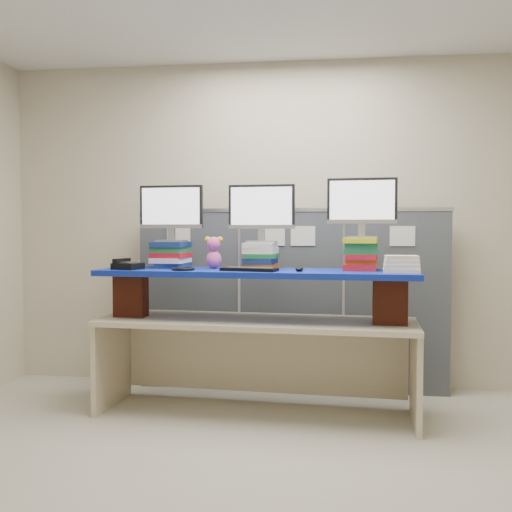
# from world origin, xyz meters

# --- Properties ---
(room) EXTENTS (5.00, 4.00, 2.80)m
(room) POSITION_xyz_m (0.00, 0.00, 1.40)
(room) COLOR beige
(room) RESTS_ON ground
(cubicle_partition) EXTENTS (2.60, 0.06, 1.53)m
(cubicle_partition) POSITION_xyz_m (-0.00, 1.78, 0.77)
(cubicle_partition) COLOR #41474D
(cubicle_partition) RESTS_ON ground
(desk) EXTENTS (2.34, 0.83, 0.70)m
(desk) POSITION_xyz_m (-0.21, 1.14, 0.56)
(desk) COLOR beige
(desk) RESTS_ON ground
(brick_pier_left) EXTENTS (0.24, 0.14, 0.32)m
(brick_pier_left) POSITION_xyz_m (-1.16, 1.15, 0.86)
(brick_pier_left) COLOR maroon
(brick_pier_left) RESTS_ON desk
(brick_pier_right) EXTENTS (0.24, 0.14, 0.32)m
(brick_pier_right) POSITION_xyz_m (0.73, 1.02, 0.86)
(brick_pier_right) COLOR maroon
(brick_pier_right) RESTS_ON desk
(blue_board) EXTENTS (2.33, 0.73, 0.04)m
(blue_board) POSITION_xyz_m (-0.21, 1.14, 1.04)
(blue_board) COLOR navy
(blue_board) RESTS_ON brick_pier_left
(book_stack_left) EXTENTS (0.27, 0.32, 0.20)m
(book_stack_left) POSITION_xyz_m (-0.89, 1.31, 1.16)
(book_stack_left) COLOR navy
(book_stack_left) RESTS_ON blue_board
(book_stack_center) EXTENTS (0.26, 0.32, 0.19)m
(book_stack_center) POSITION_xyz_m (-0.19, 1.26, 1.16)
(book_stack_center) COLOR #BC5111
(book_stack_center) RESTS_ON blue_board
(book_stack_right) EXTENTS (0.27, 0.32, 0.23)m
(book_stack_right) POSITION_xyz_m (0.54, 1.21, 1.18)
(book_stack_right) COLOR red
(book_stack_right) RESTS_ON blue_board
(monitor_left) EXTENTS (0.50, 0.15, 0.43)m
(monitor_left) POSITION_xyz_m (-0.89, 1.30, 1.50)
(monitor_left) COLOR #9A999E
(monitor_left) RESTS_ON book_stack_left
(monitor_center) EXTENTS (0.50, 0.15, 0.43)m
(monitor_center) POSITION_xyz_m (-0.19, 1.25, 1.50)
(monitor_center) COLOR #9A999E
(monitor_center) RESTS_ON book_stack_center
(monitor_right) EXTENTS (0.50, 0.15, 0.43)m
(monitor_right) POSITION_xyz_m (0.54, 1.20, 1.53)
(monitor_right) COLOR #9A999E
(monitor_right) RESTS_ON book_stack_right
(keyboard) EXTENTS (0.42, 0.22, 0.03)m
(keyboard) POSITION_xyz_m (-0.25, 1.01, 1.07)
(keyboard) COLOR black
(keyboard) RESTS_ON blue_board
(mouse) EXTENTS (0.08, 0.11, 0.03)m
(mouse) POSITION_xyz_m (0.11, 1.01, 1.08)
(mouse) COLOR black
(mouse) RESTS_ON blue_board
(desk_phone) EXTENTS (0.23, 0.21, 0.08)m
(desk_phone) POSITION_xyz_m (-1.16, 1.07, 1.09)
(desk_phone) COLOR black
(desk_phone) RESTS_ON blue_board
(headset) EXTENTS (0.19, 0.19, 0.02)m
(headset) POSITION_xyz_m (-0.73, 1.03, 1.07)
(headset) COLOR black
(headset) RESTS_ON blue_board
(plush_toy) EXTENTS (0.14, 0.11, 0.24)m
(plush_toy) POSITION_xyz_m (-0.55, 1.26, 1.18)
(plush_toy) COLOR pink
(plush_toy) RESTS_ON blue_board
(binder_stack) EXTENTS (0.25, 0.21, 0.12)m
(binder_stack) POSITION_xyz_m (0.80, 0.98, 1.11)
(binder_stack) COLOR white
(binder_stack) RESTS_ON blue_board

